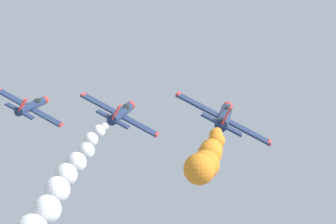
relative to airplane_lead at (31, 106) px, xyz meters
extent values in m
cylinder|color=navy|center=(-0.01, -0.18, -0.03)|extent=(1.49, 9.00, 1.49)
cone|color=red|center=(-0.01, 4.92, -0.03)|extent=(1.41, 1.20, 1.41)
cube|color=navy|center=(-0.06, -0.58, -0.11)|extent=(8.20, 1.90, 4.48)
cylinder|color=red|center=(4.00, -0.58, -2.28)|extent=(0.49, 1.40, 0.49)
cube|color=navy|center=(0.01, -4.18, 0.02)|extent=(3.44, 1.20, 1.95)
cube|color=red|center=(0.44, -4.28, 0.83)|extent=(0.88, 1.10, 1.48)
ellipsoid|color=black|center=(0.22, 1.62, 0.41)|extent=(1.04, 2.20, 0.99)
cylinder|color=navy|center=(13.84, -10.01, 1.05)|extent=(1.48, 9.00, 1.48)
cone|color=red|center=(13.84, -4.91, 1.05)|extent=(1.41, 1.20, 1.41)
cube|color=navy|center=(13.80, -10.41, 0.97)|extent=(8.25, 1.90, 4.40)
cylinder|color=red|center=(9.71, -10.41, 3.08)|extent=(0.49, 1.40, 0.49)
cylinder|color=red|center=(17.88, -10.41, -1.15)|extent=(0.49, 1.40, 0.49)
cube|color=navy|center=(13.87, -14.01, 1.10)|extent=(3.46, 1.20, 1.91)
cube|color=red|center=(14.29, -14.11, 1.91)|extent=(0.86, 1.10, 1.48)
ellipsoid|color=black|center=(14.07, -8.21, 1.49)|extent=(1.03, 2.20, 0.99)
sphere|color=white|center=(13.75, -17.40, 0.95)|extent=(0.81, 0.81, 0.81)
sphere|color=white|center=(13.79, -19.79, 0.96)|extent=(1.24, 1.24, 1.24)
sphere|color=white|center=(13.60, -22.18, 0.63)|extent=(1.38, 1.38, 1.38)
sphere|color=white|center=(13.79, -24.58, 0.12)|extent=(1.52, 1.52, 1.52)
sphere|color=white|center=(13.54, -26.97, -0.38)|extent=(1.79, 1.79, 1.79)
sphere|color=white|center=(13.31, -29.36, -0.86)|extent=(1.94, 1.94, 1.94)
sphere|color=white|center=(13.26, -31.76, -1.47)|extent=(2.16, 2.16, 2.16)
sphere|color=white|center=(13.19, -34.15, -2.34)|extent=(2.27, 2.27, 2.27)
cylinder|color=navy|center=(25.94, -22.01, 3.05)|extent=(1.48, 9.00, 1.48)
cone|color=red|center=(25.94, -16.91, 3.05)|extent=(1.41, 1.20, 1.41)
cube|color=navy|center=(25.89, -22.41, 2.96)|extent=(8.28, 1.90, 4.34)
cylinder|color=red|center=(21.79, -22.41, 5.05)|extent=(0.48, 1.40, 0.48)
cylinder|color=red|center=(29.99, -22.41, 0.87)|extent=(0.48, 1.40, 0.48)
cube|color=navy|center=(25.96, -26.01, 3.09)|extent=(3.47, 1.20, 1.89)
cube|color=red|center=(26.37, -26.11, 3.91)|extent=(0.85, 1.10, 1.49)
ellipsoid|color=black|center=(26.16, -20.21, 3.49)|extent=(1.03, 2.20, 0.99)
sphere|color=orange|center=(25.77, -28.82, 2.97)|extent=(0.82, 0.82, 0.82)
sphere|color=orange|center=(25.82, -30.63, 3.10)|extent=(1.07, 1.07, 1.07)
sphere|color=orange|center=(25.99, -32.44, 3.05)|extent=(1.28, 1.28, 1.28)
sphere|color=orange|center=(25.75, -34.25, 2.74)|extent=(1.65, 1.65, 1.65)
sphere|color=orange|center=(25.78, -36.05, 2.89)|extent=(1.71, 1.71, 1.71)
sphere|color=orange|center=(25.60, -37.86, 2.52)|extent=(2.01, 2.01, 2.01)
sphere|color=orange|center=(25.39, -39.67, 2.68)|extent=(2.09, 2.09, 2.09)
camera|label=1|loc=(29.33, -81.69, 13.51)|focal=71.89mm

